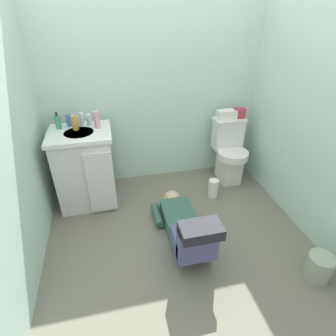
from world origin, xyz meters
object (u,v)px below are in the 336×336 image
Objects in this scene: vanity_cabinet at (86,168)px; bottle_white at (82,119)px; trash_can at (319,267)px; soap_dispenser at (58,122)px; faucet at (79,121)px; bottle_clear at (89,120)px; bottle_blue at (69,120)px; paper_towel_roll at (213,188)px; toilet at (229,152)px; tissue_box at (227,114)px; bottle_pink at (97,120)px; bottle_amber at (75,123)px; toiletry_bag at (239,113)px; person_plumber at (185,227)px.

bottle_white reaches higher than vanity_cabinet.
vanity_cabinet is 2.28m from trash_can.
faucet is at bearing 6.01° from soap_dispenser.
bottle_blue is at bearing 170.54° from bottle_clear.
bottle_white is at bearing 163.00° from paper_towel_roll.
toilet is 3.41× the size of tissue_box.
paper_towel_roll is (1.16, -0.30, -0.80)m from bottle_pink.
soap_dispenser is 0.18m from bottle_amber.
toiletry_bag is 0.85× the size of bottle_amber.
bottle_clear is (0.20, -0.03, -0.00)m from bottle_blue.
tissue_box is at bearing 0.37° from bottle_blue.
bottle_amber is 1.21× the size of bottle_clear.
bottle_blue is (0.10, 0.04, -0.01)m from soap_dispenser.
tissue_box is at bearing 6.23° from vanity_cabinet.
person_plumber is at bearing -126.99° from tissue_box.
toilet is 4.52× the size of soap_dispenser.
person_plumber is at bearing -42.67° from soap_dispenser.
faucet reaches higher than person_plumber.
trash_can is at bearing -41.71° from faucet.
trash_can is at bearing -89.44° from toiletry_bag.
bottle_clear reaches higher than vanity_cabinet.
toiletry_bag is 0.95× the size of bottle_white.
soap_dispenser and bottle_pink have the same top height.
tissue_box reaches higher than person_plumber.
vanity_cabinet is 0.47m from faucet.
toilet is at bearing -63.57° from tissue_box.
trash_can is at bearing -42.57° from bottle_white.
bottle_amber reaches higher than toiletry_bag.
bottle_clear is at bearing -8.71° from faucet.
paper_towel_roll is (1.34, -0.24, -0.31)m from vanity_cabinet.
bottle_amber is 2.45m from trash_can.
bottle_blue is 0.29m from bottle_pink.
toiletry_bag is at bearing 3.75° from bottle_amber.
bottle_pink is (0.18, 0.06, 0.48)m from vanity_cabinet.
bottle_white is at bearing 79.66° from vanity_cabinet.
bottle_white is 0.59× the size of trash_can.
person_plumber is at bearing -45.41° from bottle_amber.
bottle_amber is (-0.03, 0.06, 0.47)m from vanity_cabinet.
trash_can is (1.95, -1.55, -0.78)m from soap_dispenser.
tissue_box is at bearing 1.54° from soap_dispenser.
bottle_white is (-1.71, -0.01, 0.08)m from toiletry_bag.
bottle_pink is at bearing -175.42° from tissue_box.
toilet is 1.72m from faucet.
bottle_amber is (-0.03, -0.09, 0.02)m from faucet.
tissue_box is at bearing 95.92° from trash_can.
bottle_amber is at bearing -150.67° from bottle_clear.
bottle_pink is at bearing 0.83° from bottle_amber.
bottle_white is (0.22, 0.04, -0.00)m from soap_dispenser.
bottle_blue is at bearing -179.64° from bottle_white.
bottle_white reaches higher than bottle_blue.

